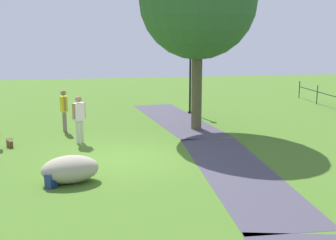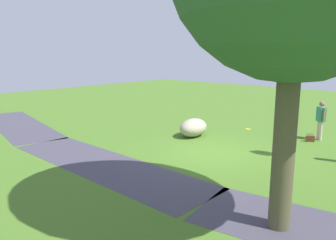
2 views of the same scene
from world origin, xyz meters
name	(u,v)px [view 1 (image 1 of 2)]	position (x,y,z in m)	size (l,w,h in m)	color
ground_plane	(122,158)	(0.00, 0.00, 0.00)	(48.00, 48.00, 0.00)	#476F24
footpath_segment_near	(175,119)	(-6.04, 2.85, 0.00)	(8.22, 3.25, 0.01)	#433F4D
footpath_segment_mid	(238,172)	(1.92, 3.31, 0.00)	(8.06, 2.35, 0.01)	#433F4D
large_shade_tree	(198,0)	(-3.85, 3.38, 5.27)	(4.77, 4.77, 7.68)	brown
lamp_post	(190,71)	(-7.29, 3.84, 2.13)	(0.28, 0.28, 3.44)	black
lawn_boulder	(70,169)	(2.03, -1.52, 0.38)	(1.25, 1.71, 0.75)	#A69D84
man_near_boulder	(64,108)	(-4.16, -2.09, 1.01)	(0.50, 0.33, 1.73)	#816A5F
passerby_on_path	(79,116)	(-2.19, -1.41, 1.04)	(0.38, 0.47, 1.77)	beige
handbag_on_grass	(10,143)	(-2.03, -3.88, 0.14)	(0.38, 0.38, 0.31)	brown
backpack_by_boulder	(51,181)	(2.36, -2.01, 0.19)	(0.34, 0.35, 0.40)	navy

